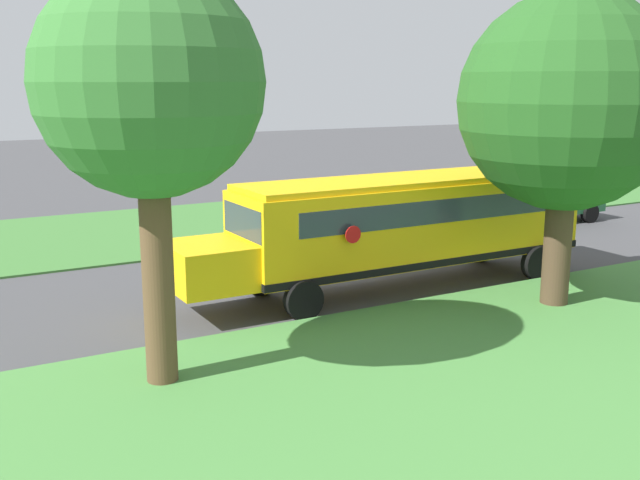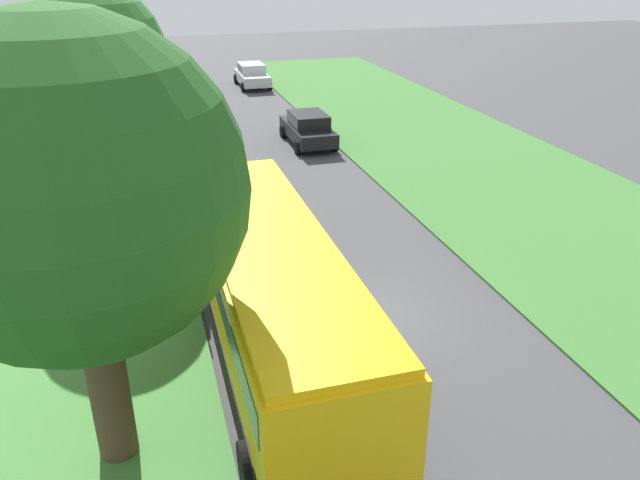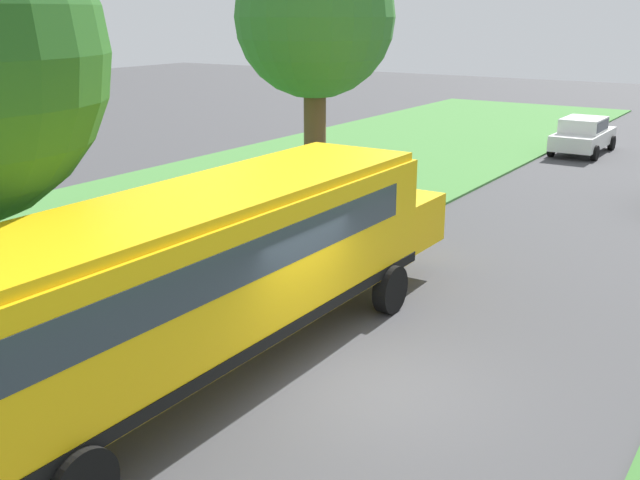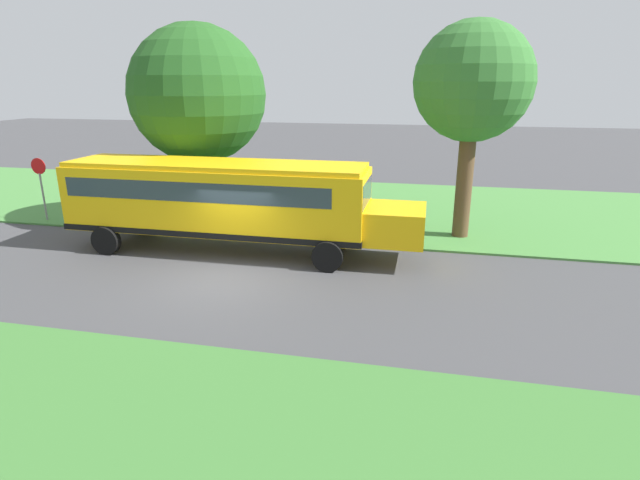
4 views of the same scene
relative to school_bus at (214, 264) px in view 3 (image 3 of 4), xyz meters
The scene contains 5 objects.
ground_plane 3.34m from the school_bus, 19.20° to the left, with size 120.00×120.00×0.00m, color #424244.
grass_verge 7.71m from the school_bus, behind, with size 12.00×80.00×0.08m, color #47843D.
school_bus is the anchor object (origin of this frame).
car_white_middle 24.51m from the school_bus, 90.53° to the left, with size 2.02×4.40×1.56m.
oak_tree_roadside_mid 9.75m from the school_bus, 112.40° to the left, with size 4.22×4.22×7.89m.
Camera 3 is at (5.25, -9.71, 5.89)m, focal length 42.00 mm.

